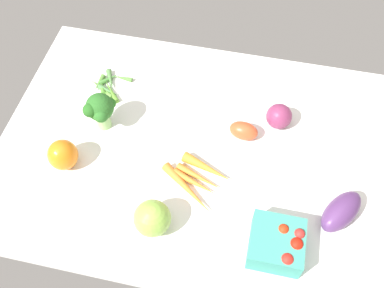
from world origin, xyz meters
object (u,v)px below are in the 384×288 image
roma_tomato (244,131)px  carrot_bunch (198,179)px  broccoli_head (100,110)px  berry_basket (277,244)px  red_onion_near_basket (279,116)px  heirloom_tomato_green (152,218)px  okra_pile (108,85)px  eggplant (341,211)px  bell_pepper_orange (63,155)px

roma_tomato → carrot_bunch: size_ratio=0.42×
carrot_bunch → broccoli_head: bearing=-21.8°
berry_basket → broccoli_head: broccoli_head is taller
red_onion_near_basket → heirloom_tomato_green: bearing=54.8°
carrot_bunch → okra_pile: size_ratio=1.46×
roma_tomato → carrot_bunch: roma_tomato is taller
broccoli_head → eggplant: bearing=167.7°
heirloom_tomato_green → broccoli_head: bearing=-50.7°
broccoli_head → carrot_bunch: (-28.80, 11.54, -6.24)cm
eggplant → bell_pepper_orange: size_ratio=1.56×
berry_basket → bell_pepper_orange: bell_pepper_orange is taller
red_onion_near_basket → eggplant: bearing=124.7°
berry_basket → red_onion_near_basket: (3.31, -36.27, -0.10)cm
red_onion_near_basket → roma_tomato: size_ratio=0.89×
berry_basket → eggplant: (-13.98, -11.32, -0.39)cm
heirloom_tomato_green → eggplant: bearing=-164.9°
berry_basket → eggplant: berry_basket is taller
bell_pepper_orange → okra_pile: bearing=-94.6°
berry_basket → broccoli_head: bearing=-26.8°
roma_tomato → okra_pile: roma_tomato is taller
berry_basket → carrot_bunch: size_ratio=0.65×
heirloom_tomato_green → red_onion_near_basket: bearing=-125.2°
red_onion_near_basket → roma_tomato: bearing=34.7°
heirloom_tomato_green → berry_basket: bearing=-179.5°
roma_tomato → heirloom_tomato_green: size_ratio=0.89×
roma_tomato → carrot_bunch: 18.90cm
eggplant → bell_pepper_orange: bearing=123.8°
red_onion_near_basket → okra_pile: bearing=-3.6°
berry_basket → red_onion_near_basket: berry_basket is taller
carrot_bunch → berry_basket: bearing=147.1°
red_onion_near_basket → eggplant: size_ratio=0.53×
berry_basket → broccoli_head: 56.25cm
bell_pepper_orange → heirloom_tomato_green: bearing=155.7°
broccoli_head → bell_pepper_orange: size_ratio=1.40×
carrot_bunch → heirloom_tomato_green: size_ratio=2.11×
red_onion_near_basket → heirloom_tomato_green: heirloom_tomato_green is taller
red_onion_near_basket → eggplant: (-17.30, 24.95, -0.29)cm
red_onion_near_basket → eggplant: 30.36cm
roma_tomato → heirloom_tomato_green: (17.08, 30.51, 1.93)cm
red_onion_near_basket → heirloom_tomato_green: size_ratio=0.80×
berry_basket → bell_pepper_orange: 57.19cm
roma_tomato → eggplant: eggplant is taller
okra_pile → roma_tomato: bearing=167.5°
carrot_bunch → eggplant: 35.40cm
okra_pile → carrot_bunch: bearing=141.7°
roma_tomato → bell_pepper_orange: size_ratio=0.93×
red_onion_near_basket → okra_pile: red_onion_near_basket is taller
berry_basket → heirloom_tomato_green: 29.13cm
eggplant → heirloom_tomato_green: heirloom_tomato_green is taller
broccoli_head → okra_pile: broccoli_head is taller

